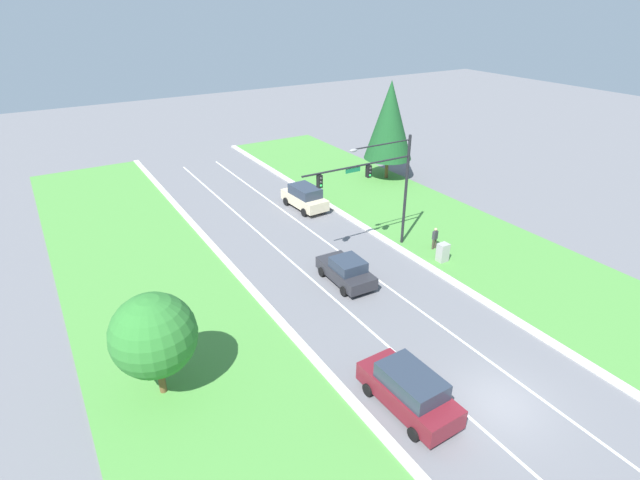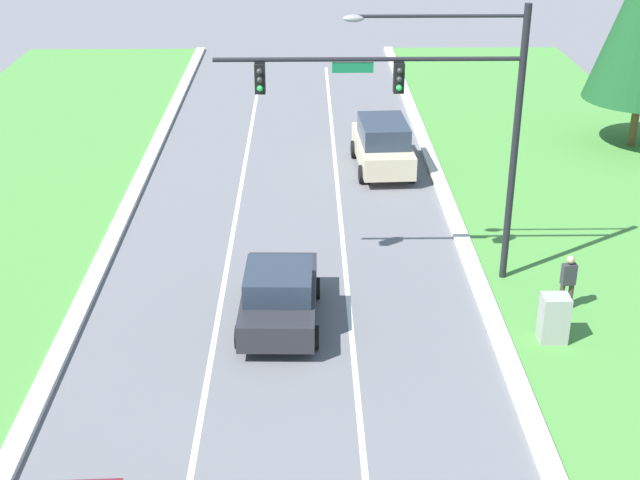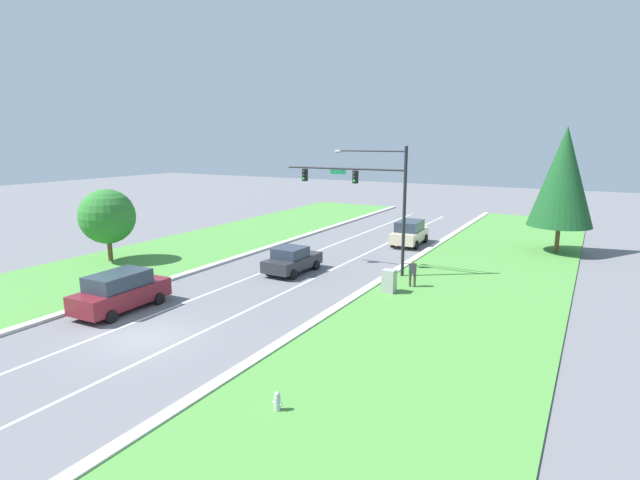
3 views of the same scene
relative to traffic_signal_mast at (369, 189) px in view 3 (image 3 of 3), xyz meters
name	(u,v)px [view 3 (image 3 of 3)]	position (x,y,z in m)	size (l,w,h in m)	color
ground_plane	(143,338)	(-4.04, -14.69, -5.36)	(160.00, 160.00, 0.00)	slate
curb_strip_right	(248,364)	(1.61, -14.69, -5.28)	(0.50, 90.00, 0.15)	beige
curb_strip_left	(61,314)	(-9.69, -14.69, -5.28)	(0.50, 90.00, 0.15)	beige
grass_verge_right	(377,400)	(6.86, -14.69, -5.32)	(10.00, 90.00, 0.08)	#4C8E3D
grass_verge_left	(0,298)	(-14.94, -14.69, -5.32)	(10.00, 90.00, 0.08)	#4C8E3D
lane_stripe_inner_left	(114,330)	(-5.84, -14.69, -5.36)	(0.14, 81.00, 0.01)	white
lane_stripe_inner_right	(173,346)	(-2.24, -14.69, -5.36)	(0.14, 81.00, 0.01)	white
traffic_signal_mast	(369,189)	(0.00, 0.00, 0.00)	(8.34, 0.41, 8.02)	black
charcoal_sedan	(292,260)	(-4.15, -2.45, -4.53)	(2.23, 4.36, 1.69)	#28282D
burgundy_suv	(120,291)	(-7.75, -12.71, -4.37)	(2.33, 4.93, 1.95)	maroon
champagne_suv	(410,233)	(-0.43, 9.40, -4.34)	(2.31, 4.76, 1.98)	beige
utility_cabinet	(389,282)	(2.91, -3.60, -4.68)	(0.70, 0.60, 1.36)	#9E9E99
pedestrian	(413,272)	(3.70, -1.95, -4.42)	(0.41, 0.27, 1.69)	#42382D
fire_hydrant	(277,402)	(4.40, -16.85, -5.02)	(0.34, 0.20, 0.70)	#B7B7BC
conifer_near_right_tree	(563,177)	(10.21, 11.92, 0.37)	(4.56, 4.56, 9.38)	brown
oak_near_left_tree	(107,216)	(-16.71, -6.24, -2.15)	(3.76, 3.76, 5.10)	brown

